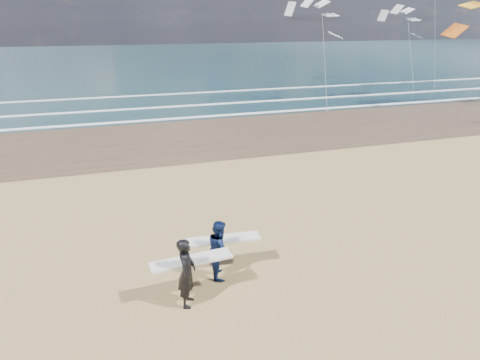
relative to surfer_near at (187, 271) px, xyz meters
name	(u,v)px	position (x,y,z in m)	size (l,w,h in m)	color
wet_sand_strip	(394,118)	(19.29, 17.39, -0.97)	(220.00, 12.00, 0.01)	#4A3827
ocean	(214,59)	(19.29, 71.39, -0.97)	(220.00, 100.00, 0.02)	#1B373C
foam_breakers	(328,96)	(19.29, 27.49, -0.93)	(220.00, 11.70, 0.05)	white
surfer_near	(187,271)	(0.00, 0.00, 0.00)	(2.23, 1.10, 1.92)	black
surfer_far	(220,248)	(1.17, 1.04, -0.09)	(2.24, 1.19, 1.76)	#0B193F
kite_1	(324,43)	(16.45, 23.89, 4.23)	(5.76, 4.73, 9.39)	slate
kite_5	(435,14)	(34.36, 32.03, 6.54)	(5.32, 4.68, 14.11)	slate
kite_7	(410,40)	(29.49, 29.57, 4.04)	(5.81, 4.74, 9.00)	slate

